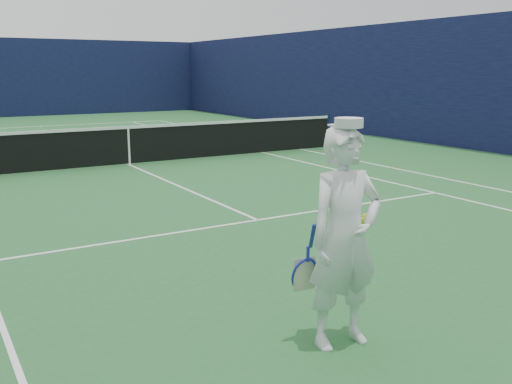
# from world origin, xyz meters

# --- Properties ---
(ground) EXTENTS (80.00, 80.00, 0.00)m
(ground) POSITION_xyz_m (0.00, 0.00, 0.00)
(ground) COLOR #24612D
(ground) RESTS_ON ground
(court_markings) EXTENTS (11.03, 23.83, 0.01)m
(court_markings) POSITION_xyz_m (0.00, 0.00, 0.00)
(court_markings) COLOR white
(court_markings) RESTS_ON ground
(windscreen_fence) EXTENTS (20.12, 36.12, 4.00)m
(windscreen_fence) POSITION_xyz_m (0.00, 0.00, 2.00)
(windscreen_fence) COLOR #0E1336
(windscreen_fence) RESTS_ON ground
(tennis_net) EXTENTS (12.88, 0.09, 1.07)m
(tennis_net) POSITION_xyz_m (0.00, 0.00, 0.55)
(tennis_net) COLOR #141E4C
(tennis_net) RESTS_ON ground
(tennis_player) EXTENTS (0.79, 0.54, 2.01)m
(tennis_player) POSITION_xyz_m (-1.54, -10.42, 0.98)
(tennis_player) COLOR white
(tennis_player) RESTS_ON ground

